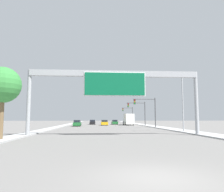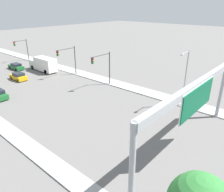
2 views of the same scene
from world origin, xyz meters
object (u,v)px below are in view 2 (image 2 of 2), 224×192
object	(u,v)px
car_mid_left	(18,76)
traffic_light_far_intersection	(23,47)
traffic_light_mid_block	(69,57)
street_lamp_right	(185,75)
car_mid_center	(16,66)
traffic_light_near_intersection	(104,64)
truck_box_primary	(43,64)
sign_gantry	(195,96)

from	to	relation	value
car_mid_left	traffic_light_far_intersection	size ratio (longest dim) A/B	0.73
traffic_light_mid_block	street_lamp_right	size ratio (longest dim) A/B	0.73
car_mid_center	traffic_light_near_intersection	size ratio (longest dim) A/B	0.75
traffic_light_near_intersection	traffic_light_mid_block	xyz separation A→B (m)	(0.00, 10.00, -0.09)
car_mid_left	traffic_light_far_intersection	bearing A→B (deg)	57.19
truck_box_primary	traffic_light_far_intersection	distance (m)	12.86
truck_box_primary	traffic_light_near_intersection	xyz separation A→B (m)	(1.71, -17.50, 2.66)
car_mid_center	traffic_light_mid_block	size ratio (longest dim) A/B	0.76
car_mid_center	truck_box_primary	xyz separation A→B (m)	(3.50, -6.38, 0.96)
traffic_light_near_intersection	traffic_light_far_intersection	xyz separation A→B (m)	(0.34, 30.00, -0.42)
truck_box_primary	street_lamp_right	world-z (taller)	street_lamp_right
traffic_light_mid_block	truck_box_primary	bearing A→B (deg)	102.84
car_mid_center	street_lamp_right	distance (m)	39.46
traffic_light_far_intersection	car_mid_left	bearing A→B (deg)	-122.81
traffic_light_near_intersection	street_lamp_right	xyz separation A→B (m)	(1.33, -14.80, 0.69)
traffic_light_near_intersection	street_lamp_right	distance (m)	14.87
traffic_light_far_intersection	street_lamp_right	world-z (taller)	street_lamp_right
truck_box_primary	traffic_light_near_intersection	distance (m)	17.79
traffic_light_mid_block	street_lamp_right	distance (m)	24.84
truck_box_primary	traffic_light_far_intersection	size ratio (longest dim) A/B	1.42
sign_gantry	truck_box_primary	xyz separation A→B (m)	(7.00, 37.60, -4.65)
traffic_light_near_intersection	traffic_light_mid_block	size ratio (longest dim) A/B	1.02
car_mid_left	traffic_light_mid_block	world-z (taller)	traffic_light_mid_block
car_mid_center	truck_box_primary	world-z (taller)	truck_box_primary
sign_gantry	truck_box_primary	bearing A→B (deg)	79.45
car_mid_left	street_lamp_right	bearing A→B (deg)	-71.93
car_mid_left	truck_box_primary	world-z (taller)	truck_box_primary
street_lamp_right	car_mid_center	bearing A→B (deg)	99.59
truck_box_primary	traffic_light_near_intersection	world-z (taller)	traffic_light_near_intersection
street_lamp_right	truck_box_primary	bearing A→B (deg)	95.37
car_mid_left	traffic_light_mid_block	xyz separation A→B (m)	(8.71, -5.97, 3.51)
truck_box_primary	street_lamp_right	bearing A→B (deg)	-84.63
truck_box_primary	traffic_light_mid_block	distance (m)	8.11
sign_gantry	traffic_light_mid_block	size ratio (longest dim) A/B	3.28
sign_gantry	street_lamp_right	size ratio (longest dim) A/B	2.40
traffic_light_far_intersection	street_lamp_right	bearing A→B (deg)	-88.73
car_mid_left	traffic_light_mid_block	size ratio (longest dim) A/B	0.69
car_mid_center	street_lamp_right	xyz separation A→B (m)	(6.54, -38.68, 4.31)
traffic_light_mid_block	car_mid_center	bearing A→B (deg)	110.57
traffic_light_near_intersection	car_mid_left	bearing A→B (deg)	118.62
car_mid_left	street_lamp_right	distance (m)	32.64
traffic_light_mid_block	street_lamp_right	xyz separation A→B (m)	(1.33, -24.80, 0.78)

